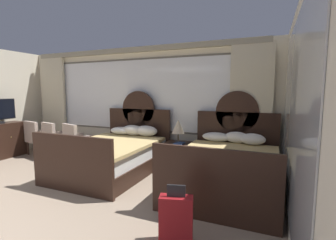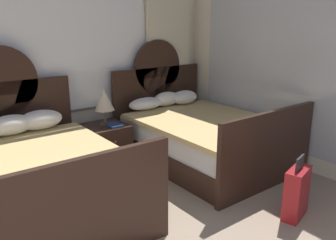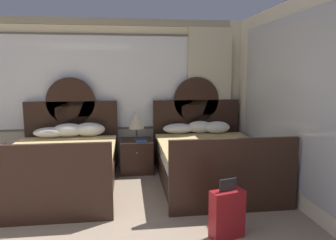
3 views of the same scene
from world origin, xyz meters
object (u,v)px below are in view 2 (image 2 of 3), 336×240
at_px(table_lamp_on_nightstand, 104,100).
at_px(suitcase_on_floor, 297,193).
at_px(book_on_nightstand, 113,125).
at_px(nightstand_between_beds, 106,145).
at_px(bed_near_mirror, 200,135).
at_px(bed_near_window, 35,177).

xyz_separation_m(table_lamp_on_nightstand, suitcase_on_floor, (0.87, -2.38, -0.64)).
height_order(table_lamp_on_nightstand, book_on_nightstand, table_lamp_on_nightstand).
bearing_deg(nightstand_between_beds, bed_near_mirror, -30.51).
height_order(bed_near_mirror, table_lamp_on_nightstand, bed_near_mirror).
relative_size(bed_near_window, nightstand_between_beds, 3.85).
height_order(bed_near_window, nightstand_between_beds, bed_near_window).
distance_m(bed_near_window, table_lamp_on_nightstand, 1.44).
bearing_deg(nightstand_between_beds, suitcase_on_floor, -69.73).
bearing_deg(table_lamp_on_nightstand, bed_near_window, -150.04).
bearing_deg(nightstand_between_beds, table_lamp_on_nightstand, -30.26).
relative_size(nightstand_between_beds, table_lamp_on_nightstand, 1.18).
height_order(nightstand_between_beds, suitcase_on_floor, suitcase_on_floor).
relative_size(bed_near_window, suitcase_on_floor, 3.46).
xyz_separation_m(nightstand_between_beds, book_on_nightstand, (0.07, -0.11, 0.30)).
relative_size(nightstand_between_beds, suitcase_on_floor, 0.90).
xyz_separation_m(bed_near_window, nightstand_between_beds, (1.14, 0.67, -0.09)).
bearing_deg(bed_near_mirror, book_on_nightstand, 152.26).
relative_size(bed_near_window, book_on_nightstand, 8.63).
bearing_deg(suitcase_on_floor, nightstand_between_beds, 110.27).
height_order(table_lamp_on_nightstand, suitcase_on_floor, table_lamp_on_nightstand).
bearing_deg(bed_near_window, bed_near_mirror, -0.12).
relative_size(bed_near_mirror, book_on_nightstand, 8.63).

